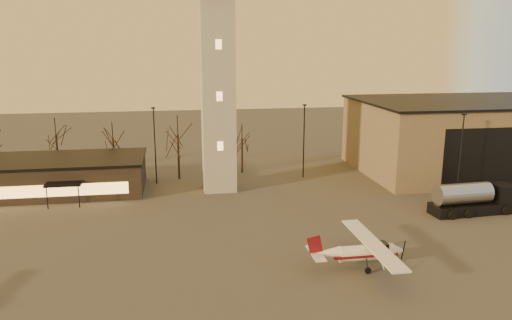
# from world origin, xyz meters

# --- Properties ---
(ground) EXTENTS (220.00, 220.00, 0.00)m
(ground) POSITION_xyz_m (0.00, 0.00, 0.00)
(ground) COLOR #43403E
(ground) RESTS_ON ground
(control_tower) EXTENTS (6.80, 6.80, 32.60)m
(control_tower) POSITION_xyz_m (0.00, 30.00, 16.33)
(control_tower) COLOR #A4A19B
(control_tower) RESTS_ON ground
(hangar) EXTENTS (30.60, 20.60, 10.30)m
(hangar) POSITION_xyz_m (36.00, 33.98, 5.15)
(hangar) COLOR #7D6B52
(hangar) RESTS_ON ground
(terminal) EXTENTS (25.40, 12.20, 4.30)m
(terminal) POSITION_xyz_m (-21.99, 31.98, 2.16)
(terminal) COLOR black
(terminal) RESTS_ON ground
(light_poles) EXTENTS (58.50, 12.25, 10.14)m
(light_poles) POSITION_xyz_m (0.50, 31.00, 5.41)
(light_poles) COLOR black
(light_poles) RESTS_ON ground
(tree_row) EXTENTS (37.20, 9.20, 8.80)m
(tree_row) POSITION_xyz_m (-13.70, 39.16, 5.94)
(tree_row) COLOR black
(tree_row) RESTS_ON ground
(cessna_front) EXTENTS (8.70, 11.01, 3.05)m
(cessna_front) POSITION_xyz_m (10.00, 5.26, 1.04)
(cessna_front) COLOR white
(cessna_front) RESTS_ON ground
(fuel_truck) EXTENTS (9.47, 3.54, 3.45)m
(fuel_truck) POSITION_xyz_m (26.31, 16.26, 1.37)
(fuel_truck) COLOR black
(fuel_truck) RESTS_ON ground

